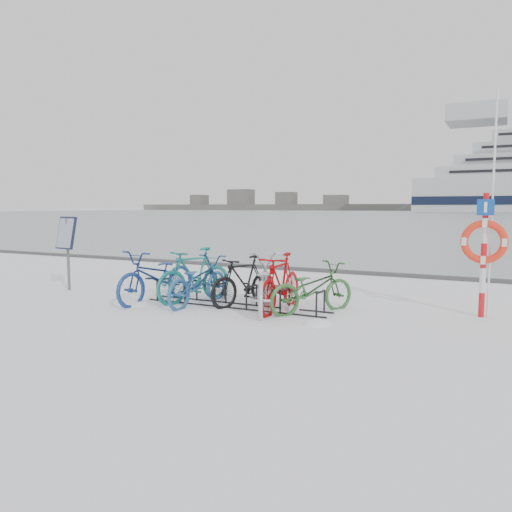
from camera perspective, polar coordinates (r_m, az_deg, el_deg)
name	(u,v)px	position (r m, az deg, el deg)	size (l,w,h in m)	color
ground	(236,307)	(10.14, -2.33, -5.80)	(900.00, 900.00, 0.00)	white
ice_sheet	(488,214)	(163.78, 25.00, 4.42)	(400.00, 298.00, 0.02)	#919DA4
quay_edge	(328,271)	(15.50, 8.28, -1.69)	(400.00, 0.25, 0.10)	#3F3F42
bike_rack	(236,298)	(10.11, -2.34, -4.80)	(4.00, 0.48, 0.46)	black
info_board	(67,237)	(12.80, -20.84, 2.00)	(0.62, 0.30, 1.78)	#595B5E
lifebuoy_station	(484,242)	(9.85, 24.65, 1.45)	(0.79, 0.23, 4.11)	red
shoreline	(268,205)	(297.13, 1.34, 5.80)	(180.00, 12.00, 9.50)	#4F4F4F
bike_0	(157,275)	(10.80, -11.22, -2.10)	(0.77, 2.20, 1.15)	navy
bike_1	(194,274)	(10.73, -7.04, -2.01)	(0.56, 1.97, 1.18)	#1A7371
bike_2	(198,280)	(10.36, -6.64, -2.69)	(0.69, 1.97, 1.03)	#245690
bike_3	(244,279)	(10.25, -1.36, -2.69)	(0.49, 1.75, 1.05)	black
bike_4	(263,282)	(9.67, 0.80, -2.96)	(0.75, 2.16, 1.13)	silver
bike_5	(281,281)	(9.68, 2.83, -2.90)	(0.54, 1.92, 1.15)	#A20709
bike_6	(312,286)	(9.57, 6.40, -3.48)	(0.66, 1.91, 1.00)	#2E652E
snow_drifts	(217,309)	(9.97, -4.49, -6.01)	(5.20, 1.76, 0.20)	white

